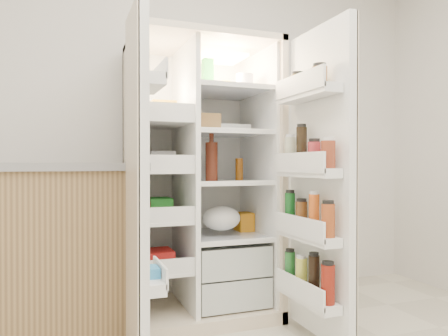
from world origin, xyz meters
name	(u,v)px	position (x,y,z in m)	size (l,w,h in m)	color
wall_back	(181,117)	(0.00, 2.00, 1.35)	(4.00, 0.02, 2.70)	silver
refrigerator	(201,202)	(0.05, 1.65, 0.74)	(0.92, 0.70, 1.80)	beige
freezer_door	(138,185)	(-0.47, 1.05, 0.89)	(0.15, 0.40, 1.72)	white
fridge_door	(318,186)	(0.51, 0.96, 0.87)	(0.17, 0.58, 1.72)	white
kitchen_counter	(21,248)	(-1.05, 1.66, 0.50)	(1.38, 0.74, 1.00)	#9C7C4E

